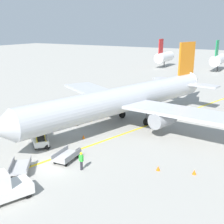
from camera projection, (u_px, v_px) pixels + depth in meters
The scene contains 17 objects.
ground_plane at pixel (53, 166), 26.74m from camera, with size 300.00×300.00×0.00m, color #9E9B93.
taxi_line_yellow at pixel (85, 147), 30.82m from camera, with size 0.30×80.00×0.01m, color yellow.
airliner at pixel (127, 99), 37.34m from camera, with size 27.81×34.71×10.10m.
pushback_tug at pixel (3, 188), 21.22m from camera, with size 3.14×4.05×2.20m.
baggage_tug_near_wing at pixel (40, 121), 36.36m from camera, with size 2.73×2.24×2.10m.
belt_loader_forward_hold at pixel (39, 137), 31.64m from camera, with size 4.68×4.10×2.59m.
belt_loader_aft_hold at pixel (79, 116), 38.97m from camera, with size 1.76×5.08×2.59m.
baggage_cart_loaded at pixel (67, 156), 27.66m from camera, with size 1.81×3.82×0.94m.
baggage_cart_empty_trailing at pixel (20, 167), 25.50m from camera, with size 2.95×3.45×0.94m.
ground_crew_marshaller at pixel (81, 160), 25.76m from camera, with size 0.36×0.24×1.70m.
safety_cone_nose_left at pixel (52, 130), 35.26m from camera, with size 0.36×0.36×0.44m, color orange.
safety_cone_nose_right at pixel (84, 137), 33.17m from camera, with size 0.36×0.36×0.44m, color orange.
safety_cone_wingtip_left at pixel (85, 110), 43.91m from camera, with size 0.36×0.36×0.44m, color orange.
safety_cone_wingtip_right at pixel (194, 172), 25.14m from camera, with size 0.36×0.36×0.44m, color orange.
safety_cone_tail_area at pixel (158, 168), 25.83m from camera, with size 0.36×0.36×0.44m, color orange.
distant_aircraft_far_left at pixel (164, 57), 91.20m from camera, with size 3.00×10.10×8.80m.
distant_aircraft_mid_left at pixel (218, 59), 83.44m from camera, with size 3.00×10.10×8.80m.
Camera 1 is at (17.01, -18.10, 12.38)m, focal length 46.39 mm.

